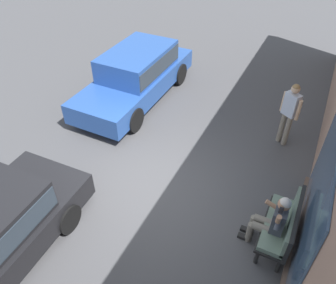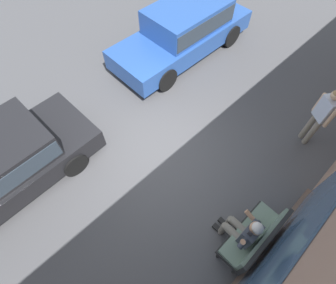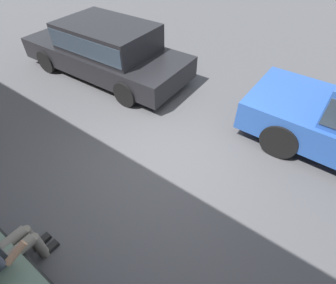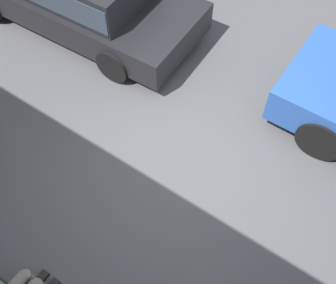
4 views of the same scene
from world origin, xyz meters
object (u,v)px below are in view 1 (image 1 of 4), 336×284
(bench, at_px, (285,224))
(person_on_phone, at_px, (272,220))
(pedestrian_standing, at_px, (290,110))
(parked_car_near, at_px, (137,73))

(bench, xyz_separation_m, person_on_phone, (0.13, -0.22, 0.14))
(person_on_phone, xyz_separation_m, pedestrian_standing, (-3.20, -0.36, 0.33))
(bench, relative_size, person_on_phone, 1.06)
(bench, bearing_deg, parked_car_near, -123.32)
(bench, distance_m, person_on_phone, 0.29)
(pedestrian_standing, bearing_deg, parked_car_near, -93.47)
(person_on_phone, height_order, parked_car_near, parked_car_near)
(parked_car_near, bearing_deg, bench, 56.68)
(parked_car_near, distance_m, pedestrian_standing, 4.52)
(bench, relative_size, pedestrian_standing, 0.81)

